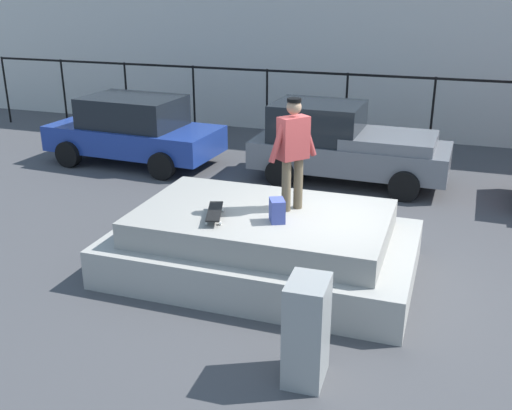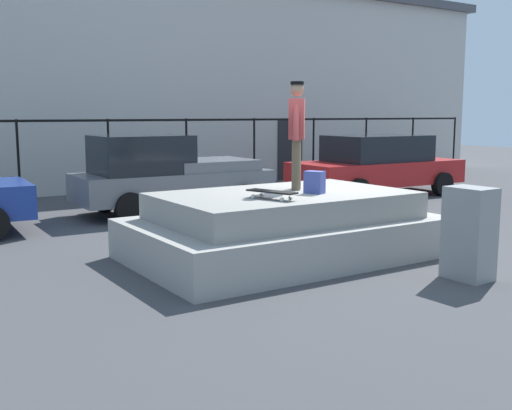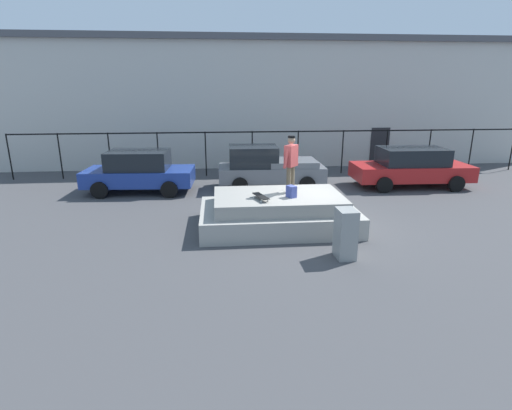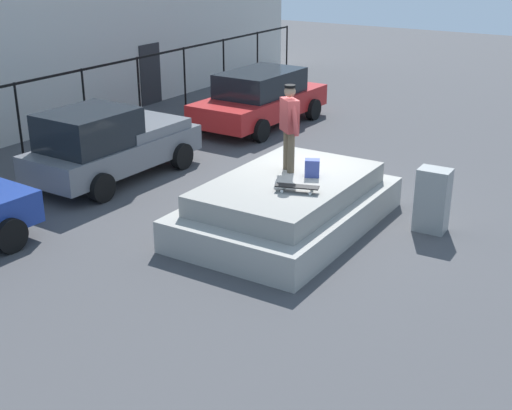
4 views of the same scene
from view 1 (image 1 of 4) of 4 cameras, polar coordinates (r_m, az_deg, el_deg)
ground_plane at (r=9.32m, az=6.50°, el=-6.75°), size 60.00×60.00×0.00m
concrete_ledge at (r=9.23m, az=0.62°, el=-3.76°), size 4.61×2.88×1.00m
skateboarder at (r=8.81m, az=3.58°, el=5.58°), size 0.61×0.72×1.70m
skateboard at (r=8.73m, az=-4.00°, el=-0.65°), size 0.43×0.81×0.12m
backpack at (r=8.57m, az=2.04°, el=-0.54°), size 0.30×0.34×0.34m
car_blue_sedan_near at (r=15.11m, az=-11.61°, el=7.11°), size 4.33×2.30×1.66m
car_grey_pickup_mid at (r=13.52m, az=8.35°, el=5.85°), size 4.38×2.07×1.75m
utility_box at (r=6.78m, az=4.87°, el=-11.95°), size 0.46×0.61×1.24m
fence_row at (r=15.75m, az=12.64°, el=9.75°), size 24.06×0.06×2.08m
warehouse_building at (r=21.26m, az=15.01°, el=17.26°), size 29.71×8.44×6.52m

